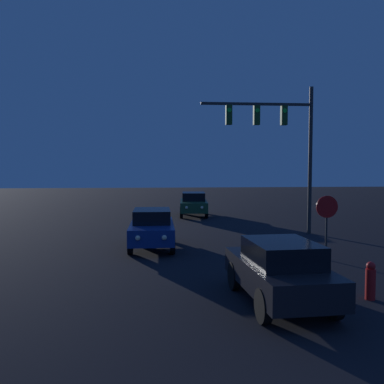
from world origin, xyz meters
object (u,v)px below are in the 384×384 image
car_mid (152,228)px  traffic_signal_mast (280,134)px  car_near (279,270)px  car_far (194,204)px  stop_sign (327,215)px  fire_hydrant (370,281)px

car_mid → traffic_signal_mast: size_ratio=0.58×
car_near → traffic_signal_mast: 11.09m
car_near → car_far: bearing=87.7°
stop_sign → car_near: bearing=-123.8°
traffic_signal_mast → fire_hydrant: bearing=-93.9°
car_near → fire_hydrant: bearing=-1.3°
car_mid → car_far: size_ratio=0.98×
car_far → fire_hydrant: size_ratio=4.41×
car_mid → car_far: bearing=-103.4°
car_mid → car_far: (2.60, 10.45, 0.00)m
car_near → fire_hydrant: size_ratio=4.40×
car_mid → car_far: 10.77m
car_near → car_mid: 7.73m
car_near → traffic_signal_mast: size_ratio=0.59×
car_far → car_near: bearing=95.4°
car_near → car_mid: same height
fire_hydrant → car_near: bearing=-177.6°
car_near → fire_hydrant: car_near is taller
car_near → car_mid: size_ratio=1.02×
car_near → car_far: 17.57m
car_far → fire_hydrant: bearing=102.9°
stop_sign → fire_hydrant: 4.52m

